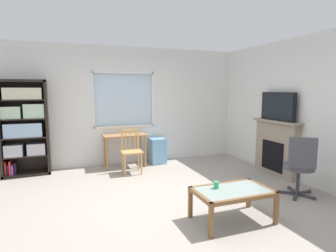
% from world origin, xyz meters
% --- Properties ---
extents(ground, '(6.44, 5.92, 0.02)m').
position_xyz_m(ground, '(0.00, 0.00, -0.01)').
color(ground, '#9E9389').
extents(wall_back_with_window, '(5.44, 0.15, 2.70)m').
position_xyz_m(wall_back_with_window, '(0.01, 2.46, 1.34)').
color(wall_back_with_window, silver).
rests_on(wall_back_with_window, ground).
extents(wall_right, '(0.12, 5.12, 2.70)m').
position_xyz_m(wall_right, '(2.78, 0.00, 1.35)').
color(wall_right, silver).
rests_on(wall_right, ground).
extents(bookshelf, '(0.90, 0.38, 1.93)m').
position_xyz_m(bookshelf, '(-2.14, 2.22, 1.02)').
color(bookshelf, black).
rests_on(bookshelf, ground).
extents(desk_under_window, '(0.94, 0.48, 0.73)m').
position_xyz_m(desk_under_window, '(-0.13, 2.11, 0.61)').
color(desk_under_window, '#A37547').
rests_on(desk_under_window, ground).
extents(wooden_chair, '(0.44, 0.42, 0.90)m').
position_xyz_m(wooden_chair, '(-0.10, 1.60, 0.46)').
color(wooden_chair, tan).
rests_on(wooden_chair, ground).
extents(plastic_drawer_unit, '(0.35, 0.40, 0.59)m').
position_xyz_m(plastic_drawer_unit, '(0.65, 2.16, 0.30)').
color(plastic_drawer_unit, '#72ADDB').
rests_on(plastic_drawer_unit, ground).
extents(fireplace, '(0.26, 1.16, 1.12)m').
position_xyz_m(fireplace, '(2.63, 0.43, 0.56)').
color(fireplace, gray).
rests_on(fireplace, ground).
extents(tv, '(0.06, 0.90, 0.56)m').
position_xyz_m(tv, '(2.61, 0.43, 1.40)').
color(tv, black).
rests_on(tv, fireplace).
extents(office_chair, '(0.62, 0.62, 1.00)m').
position_xyz_m(office_chair, '(2.12, -0.67, 0.55)').
color(office_chair, '#4C4C51').
rests_on(office_chair, ground).
extents(coffee_table, '(1.00, 0.62, 0.43)m').
position_xyz_m(coffee_table, '(0.64, -1.00, 0.37)').
color(coffee_table, '#8C9E99').
rests_on(coffee_table, ground).
extents(sippy_cup, '(0.07, 0.07, 0.09)m').
position_xyz_m(sippy_cup, '(0.47, -0.88, 0.48)').
color(sippy_cup, '#33B770').
rests_on(sippy_cup, coffee_table).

